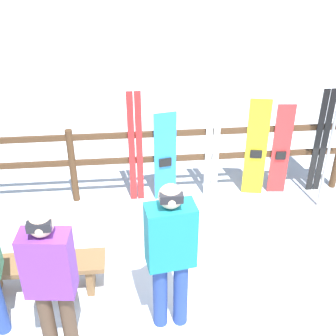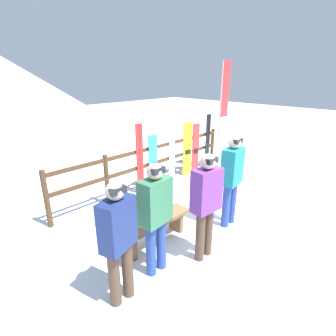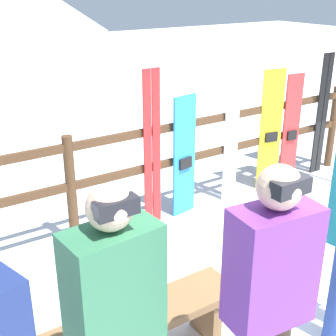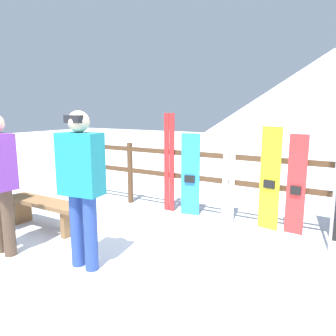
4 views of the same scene
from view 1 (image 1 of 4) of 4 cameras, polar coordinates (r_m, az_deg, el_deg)
The scene contains 11 objects.
ground_plane at distance 5.46m, azimuth 1.37°, elevation -15.41°, with size 40.00×40.00×0.00m, color white.
fence at distance 6.60m, azimuth -0.49°, elevation 1.52°, with size 5.25×0.10×1.14m.
bench at distance 5.48m, azimuth -15.25°, elevation -11.82°, with size 1.42×0.36×0.43m.
person_purple at distance 4.39m, azimuth -14.16°, elevation -12.81°, with size 0.47×0.29×1.70m.
person_teal at distance 4.51m, azimuth 0.31°, elevation -9.90°, with size 0.49×0.32×1.74m.
ski_pair_red at distance 6.46m, azimuth -3.98°, elevation 2.38°, with size 0.19×0.02×1.69m.
snowboard_blue at distance 6.55m, azimuth -0.35°, elevation 1.28°, with size 0.32×0.10×1.37m.
ski_pair_white at distance 6.58m, azimuth 5.43°, elevation 2.49°, with size 0.20×0.02×1.60m.
snowboard_yellow at distance 6.74m, azimuth 10.69°, elevation 2.31°, with size 0.30×0.10×1.51m.
snowboard_red at distance 6.86m, azimuth 13.60°, elevation 2.08°, with size 0.26×0.07×1.42m.
ski_pair_black at distance 7.02m, azimuth 18.15°, elevation 3.01°, with size 0.20×0.02×1.62m.
Camera 1 is at (-0.46, -3.68, 4.00)m, focal length 50.00 mm.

